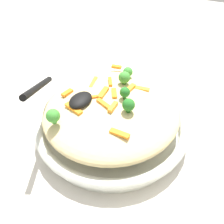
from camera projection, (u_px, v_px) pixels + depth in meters
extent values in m
plane|color=beige|center=(112.00, 132.00, 0.53)|extent=(2.40, 2.40, 0.00)
cylinder|color=silver|center=(112.00, 128.00, 0.52)|extent=(0.31, 0.31, 0.03)
torus|color=silver|center=(112.00, 121.00, 0.51)|extent=(0.34, 0.34, 0.02)
torus|color=black|center=(112.00, 119.00, 0.51)|extent=(0.33, 0.33, 0.00)
ellipsoid|color=#DBC689|center=(112.00, 109.00, 0.48)|extent=(0.30, 0.29, 0.07)
cube|color=orange|center=(130.00, 88.00, 0.48)|extent=(0.03, 0.01, 0.01)
cube|color=orange|center=(103.00, 93.00, 0.47)|extent=(0.04, 0.01, 0.01)
cube|color=orange|center=(74.00, 109.00, 0.44)|extent=(0.02, 0.04, 0.01)
cube|color=orange|center=(93.00, 82.00, 0.51)|extent=(0.04, 0.02, 0.01)
cube|color=orange|center=(92.00, 97.00, 0.46)|extent=(0.02, 0.02, 0.01)
cube|color=orange|center=(117.00, 67.00, 0.56)|extent=(0.01, 0.03, 0.01)
cube|color=orange|center=(110.00, 82.00, 0.50)|extent=(0.03, 0.02, 0.01)
cube|color=orange|center=(114.00, 93.00, 0.47)|extent=(0.03, 0.02, 0.01)
cube|color=orange|center=(103.00, 104.00, 0.44)|extent=(0.02, 0.04, 0.01)
cube|color=orange|center=(113.00, 107.00, 0.43)|extent=(0.03, 0.01, 0.01)
cube|color=orange|center=(140.00, 89.00, 0.49)|extent=(0.02, 0.04, 0.01)
cube|color=orange|center=(67.00, 93.00, 0.48)|extent=(0.03, 0.01, 0.01)
cube|color=orange|center=(120.00, 133.00, 0.39)|extent=(0.01, 0.04, 0.01)
cylinder|color=#377928|center=(54.00, 121.00, 0.41)|extent=(0.01, 0.01, 0.01)
sphere|color=#3D8E33|center=(53.00, 116.00, 0.41)|extent=(0.03, 0.03, 0.03)
cylinder|color=#377928|center=(123.00, 82.00, 0.50)|extent=(0.01, 0.01, 0.01)
sphere|color=#3D8E33|center=(123.00, 77.00, 0.49)|extent=(0.03, 0.03, 0.03)
cylinder|color=#205B1C|center=(128.00, 110.00, 0.43)|extent=(0.01, 0.01, 0.01)
sphere|color=#236B23|center=(129.00, 105.00, 0.42)|extent=(0.02, 0.02, 0.02)
cylinder|color=#205B1C|center=(125.00, 97.00, 0.46)|extent=(0.01, 0.01, 0.01)
sphere|color=#236B23|center=(125.00, 92.00, 0.45)|extent=(0.02, 0.02, 0.02)
cylinder|color=#377928|center=(128.00, 76.00, 0.53)|extent=(0.01, 0.01, 0.01)
sphere|color=#3D8E33|center=(128.00, 72.00, 0.52)|extent=(0.02, 0.02, 0.02)
ellipsoid|color=black|center=(81.00, 100.00, 0.45)|extent=(0.06, 0.04, 0.02)
cylinder|color=black|center=(38.00, 87.00, 0.43)|extent=(0.14, 0.09, 0.08)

